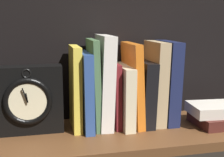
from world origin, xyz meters
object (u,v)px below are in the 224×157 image
at_px(book_blue_modern, 85,90).
at_px(book_maroon_dawkins, 114,94).
at_px(book_yellow_seinlanguage, 75,88).
at_px(book_black_skeptic, 143,92).
at_px(book_white_catcher, 104,82).
at_px(book_stack_side, 221,114).
at_px(book_navy_bierce, 167,82).
at_px(book_green_romantic, 94,84).
at_px(book_orange_pandolfini, 133,84).
at_px(book_cream_twain, 123,95).
at_px(book_tan_shortstories, 155,83).
at_px(framed_clock, 28,100).

xyz_separation_m(book_blue_modern, book_maroon_dawkins, (0.08, 0.00, -0.02)).
height_order(book_yellow_seinlanguage, book_blue_modern, book_yellow_seinlanguage).
relative_size(book_blue_modern, book_black_skeptic, 1.16).
bearing_deg(book_black_skeptic, book_maroon_dawkins, 180.00).
distance_m(book_blue_modern, book_white_catcher, 0.06).
xyz_separation_m(book_black_skeptic, book_stack_side, (0.22, -0.06, -0.06)).
relative_size(book_yellow_seinlanguage, book_blue_modern, 1.08).
bearing_deg(book_navy_bierce, book_yellow_seinlanguage, 180.00).
xyz_separation_m(book_white_catcher, book_maroon_dawkins, (0.03, 0.00, -0.04)).
distance_m(book_blue_modern, book_black_skeptic, 0.17).
relative_size(book_green_romantic, book_orange_pandolfini, 1.05).
bearing_deg(book_navy_bierce, book_green_romantic, 180.00).
relative_size(book_yellow_seinlanguage, book_cream_twain, 1.33).
xyz_separation_m(book_maroon_dawkins, book_cream_twain, (0.03, 0.00, -0.00)).
height_order(book_orange_pandolfini, book_black_skeptic, book_orange_pandolfini).
xyz_separation_m(book_cream_twain, book_navy_bierce, (0.13, 0.00, 0.03)).
height_order(book_blue_modern, book_tan_shortstories, book_tan_shortstories).
height_order(book_black_skeptic, book_stack_side, book_black_skeptic).
xyz_separation_m(book_blue_modern, framed_clock, (-0.15, -0.01, -0.02)).
distance_m(book_blue_modern, book_navy_bierce, 0.24).
bearing_deg(book_black_skeptic, book_orange_pandolfini, 180.00).
height_order(book_tan_shortstories, framed_clock, book_tan_shortstories).
xyz_separation_m(book_green_romantic, book_white_catcher, (0.03, 0.00, 0.01)).
xyz_separation_m(book_green_romantic, book_cream_twain, (0.08, 0.00, -0.04)).
bearing_deg(book_blue_modern, book_cream_twain, 0.00).
height_order(book_yellow_seinlanguage, book_cream_twain, book_yellow_seinlanguage).
distance_m(book_green_romantic, book_orange_pandolfini, 0.11).
bearing_deg(book_maroon_dawkins, framed_clock, -177.78).
bearing_deg(book_yellow_seinlanguage, book_white_catcher, 0.00).
relative_size(book_white_catcher, book_black_skeptic, 1.40).
bearing_deg(book_blue_modern, book_yellow_seinlanguage, 180.00).
bearing_deg(book_cream_twain, book_orange_pandolfini, 0.00).
relative_size(book_maroon_dawkins, book_black_skeptic, 0.99).
bearing_deg(book_orange_pandolfini, book_blue_modern, -180.00).
relative_size(book_green_romantic, book_black_skeptic, 1.35).
bearing_deg(book_cream_twain, book_blue_modern, -180.00).
relative_size(book_orange_pandolfini, book_stack_side, 1.29).
distance_m(book_blue_modern, book_green_romantic, 0.03).
height_order(book_white_catcher, book_maroon_dawkins, book_white_catcher).
distance_m(book_yellow_seinlanguage, book_orange_pandolfini, 0.16).
bearing_deg(book_blue_modern, book_maroon_dawkins, 0.00).
bearing_deg(book_blue_modern, book_navy_bierce, 0.00).
xyz_separation_m(book_cream_twain, book_orange_pandolfini, (0.03, 0.00, 0.03)).
xyz_separation_m(book_blue_modern, book_white_catcher, (0.05, 0.00, 0.02)).
height_order(book_yellow_seinlanguage, book_green_romantic, book_green_romantic).
height_order(book_blue_modern, book_orange_pandolfini, book_orange_pandolfini).
height_order(book_yellow_seinlanguage, book_maroon_dawkins, book_yellow_seinlanguage).
height_order(book_green_romantic, book_orange_pandolfini, book_green_romantic).
bearing_deg(book_white_catcher, book_cream_twain, 0.00).
bearing_deg(book_orange_pandolfini, book_green_romantic, 180.00).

